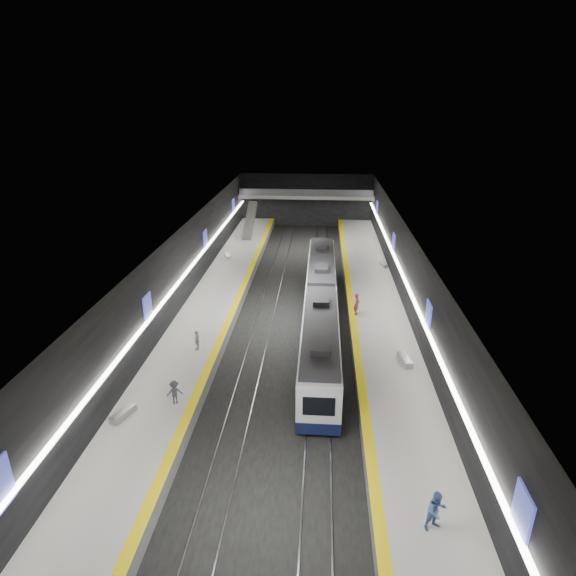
# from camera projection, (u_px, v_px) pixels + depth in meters

# --- Properties ---
(ground) EXTENTS (70.00, 70.00, 0.00)m
(ground) POSITION_uv_depth(u_px,v_px,m) (292.00, 322.00, 42.97)
(ground) COLOR black
(ground) RESTS_ON ground
(ceiling) EXTENTS (20.00, 70.00, 0.04)m
(ceiling) POSITION_uv_depth(u_px,v_px,m) (292.00, 235.00, 40.02)
(ceiling) COLOR beige
(ceiling) RESTS_ON wall_left
(wall_left) EXTENTS (0.04, 70.00, 8.00)m
(wall_left) POSITION_uv_depth(u_px,v_px,m) (179.00, 277.00, 42.15)
(wall_left) COLOR black
(wall_left) RESTS_ON ground
(wall_right) EXTENTS (0.04, 70.00, 8.00)m
(wall_right) POSITION_uv_depth(u_px,v_px,m) (410.00, 283.00, 40.84)
(wall_right) COLOR black
(wall_right) RESTS_ON ground
(wall_back) EXTENTS (20.00, 0.04, 8.00)m
(wall_back) POSITION_uv_depth(u_px,v_px,m) (306.00, 200.00, 73.96)
(wall_back) COLOR black
(wall_back) RESTS_ON ground
(platform_left) EXTENTS (5.00, 70.00, 1.00)m
(platform_left) POSITION_uv_depth(u_px,v_px,m) (209.00, 314.00, 43.27)
(platform_left) COLOR slate
(platform_left) RESTS_ON ground
(tile_surface_left) EXTENTS (5.00, 70.00, 0.02)m
(tile_surface_left) POSITION_uv_depth(u_px,v_px,m) (209.00, 309.00, 43.09)
(tile_surface_left) COLOR #B8B8B3
(tile_surface_left) RESTS_ON platform_left
(tactile_strip_left) EXTENTS (0.60, 70.00, 0.02)m
(tactile_strip_left) POSITION_uv_depth(u_px,v_px,m) (233.00, 310.00, 42.94)
(tactile_strip_left) COLOR yellow
(tactile_strip_left) RESTS_ON platform_left
(platform_right) EXTENTS (5.00, 70.00, 1.00)m
(platform_right) POSITION_uv_depth(u_px,v_px,m) (377.00, 319.00, 42.29)
(platform_right) COLOR slate
(platform_right) RESTS_ON ground
(tile_surface_right) EXTENTS (5.00, 70.00, 0.02)m
(tile_surface_right) POSITION_uv_depth(u_px,v_px,m) (378.00, 314.00, 42.10)
(tile_surface_right) COLOR #B8B8B3
(tile_surface_right) RESTS_ON platform_right
(tactile_strip_right) EXTENTS (0.60, 70.00, 0.02)m
(tactile_strip_right) POSITION_uv_depth(u_px,v_px,m) (352.00, 313.00, 42.24)
(tactile_strip_right) COLOR yellow
(tactile_strip_right) RESTS_ON platform_right
(rails) EXTENTS (6.52, 70.00, 0.12)m
(rails) POSITION_uv_depth(u_px,v_px,m) (292.00, 321.00, 42.94)
(rails) COLOR gray
(rails) RESTS_ON ground
(train) EXTENTS (2.69, 30.05, 3.60)m
(train) POSITION_uv_depth(u_px,v_px,m) (321.00, 304.00, 41.22)
(train) COLOR #0F1439
(train) RESTS_ON ground
(ad_posters) EXTENTS (19.94, 53.50, 2.20)m
(ad_posters) POSITION_uv_depth(u_px,v_px,m) (293.00, 271.00, 42.24)
(ad_posters) COLOR #3E43BC
(ad_posters) RESTS_ON wall_left
(cove_light_left) EXTENTS (0.25, 68.60, 0.12)m
(cove_light_left) POSITION_uv_depth(u_px,v_px,m) (181.00, 279.00, 42.21)
(cove_light_left) COLOR white
(cove_light_left) RESTS_ON wall_left
(cove_light_right) EXTENTS (0.25, 68.60, 0.12)m
(cove_light_right) POSITION_uv_depth(u_px,v_px,m) (407.00, 285.00, 40.92)
(cove_light_right) COLOR white
(cove_light_right) RESTS_ON wall_right
(mezzanine_bridge) EXTENTS (20.00, 3.00, 1.50)m
(mezzanine_bridge) POSITION_uv_depth(u_px,v_px,m) (306.00, 196.00, 71.65)
(mezzanine_bridge) COLOR gray
(mezzanine_bridge) RESTS_ON wall_left
(escalator) EXTENTS (1.20, 7.50, 3.92)m
(escalator) POSITION_uv_depth(u_px,v_px,m) (250.00, 220.00, 66.51)
(escalator) COLOR #99999E
(escalator) RESTS_ON platform_left
(bench_left_near) EXTENTS (1.12, 1.85, 0.44)m
(bench_left_near) POSITION_uv_depth(u_px,v_px,m) (123.00, 414.00, 28.43)
(bench_left_near) COLOR #99999E
(bench_left_near) RESTS_ON platform_left
(bench_left_far) EXTENTS (1.02, 1.87, 0.44)m
(bench_left_far) POSITION_uv_depth(u_px,v_px,m) (227.00, 256.00, 56.83)
(bench_left_far) COLOR #99999E
(bench_left_far) RESTS_ON platform_left
(bench_right_near) EXTENTS (0.90, 1.97, 0.47)m
(bench_right_near) POSITION_uv_depth(u_px,v_px,m) (405.00, 360.00, 34.31)
(bench_right_near) COLOR #99999E
(bench_right_near) RESTS_ON platform_right
(bench_right_far) EXTENTS (0.82, 1.75, 0.41)m
(bench_right_far) POSITION_uv_depth(u_px,v_px,m) (384.00, 265.00, 53.98)
(bench_right_far) COLOR #99999E
(bench_right_far) RESTS_ON platform_right
(passenger_right_a) EXTENTS (0.57, 0.78, 1.98)m
(passenger_right_a) POSITION_uv_depth(u_px,v_px,m) (357.00, 304.00, 41.68)
(passenger_right_a) COLOR #AC4041
(passenger_right_a) RESTS_ON platform_right
(passenger_right_b) EXTENTS (1.17, 1.07, 1.95)m
(passenger_right_b) POSITION_uv_depth(u_px,v_px,m) (437.00, 511.00, 20.80)
(passenger_right_b) COLOR #5176B1
(passenger_right_b) RESTS_ON platform_right
(passenger_left_a) EXTENTS (0.39, 0.90, 1.52)m
(passenger_left_a) POSITION_uv_depth(u_px,v_px,m) (197.00, 340.00, 35.94)
(passenger_left_a) COLOR silver
(passenger_left_a) RESTS_ON platform_left
(passenger_left_b) EXTENTS (1.14, 0.88, 1.56)m
(passenger_left_b) POSITION_uv_depth(u_px,v_px,m) (175.00, 392.00, 29.55)
(passenger_left_b) COLOR #3E3D45
(passenger_left_b) RESTS_ON platform_left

